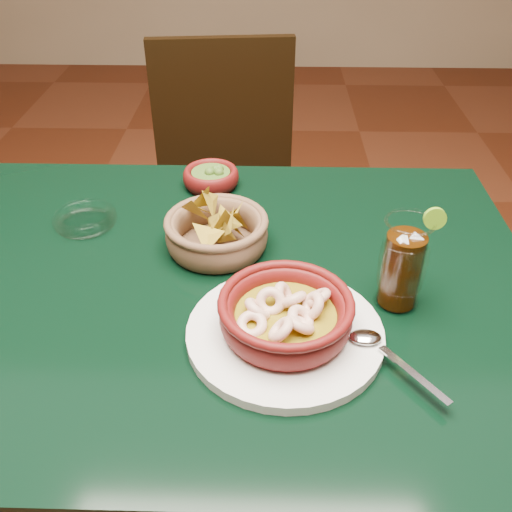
{
  "coord_description": "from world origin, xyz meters",
  "views": [
    {
      "loc": [
        0.16,
        -0.73,
        1.32
      ],
      "look_at": [
        0.14,
        -0.02,
        0.81
      ],
      "focal_mm": 40.0,
      "sensor_mm": 36.0,
      "label": 1
    }
  ],
  "objects_px": {
    "dining_table": "(175,323)",
    "chip_basket": "(217,232)",
    "shrimp_plate": "(286,319)",
    "cola_drink": "(403,264)",
    "dining_chair": "(226,195)"
  },
  "relations": [
    {
      "from": "dining_chair",
      "to": "cola_drink",
      "type": "xyz_separation_m",
      "value": [
        0.32,
        -0.76,
        0.32
      ]
    },
    {
      "from": "chip_basket",
      "to": "cola_drink",
      "type": "height_order",
      "value": "cola_drink"
    },
    {
      "from": "dining_table",
      "to": "shrimp_plate",
      "type": "bearing_deg",
      "value": -35.9
    },
    {
      "from": "cola_drink",
      "to": "dining_table",
      "type": "bearing_deg",
      "value": 171.72
    },
    {
      "from": "chip_basket",
      "to": "shrimp_plate",
      "type": "bearing_deg",
      "value": -62.5
    },
    {
      "from": "shrimp_plate",
      "to": "cola_drink",
      "type": "xyz_separation_m",
      "value": [
        0.17,
        0.08,
        0.04
      ]
    },
    {
      "from": "dining_chair",
      "to": "shrimp_plate",
      "type": "xyz_separation_m",
      "value": [
        0.15,
        -0.84,
        0.28
      ]
    },
    {
      "from": "dining_table",
      "to": "shrimp_plate",
      "type": "xyz_separation_m",
      "value": [
        0.18,
        -0.13,
        0.13
      ]
    },
    {
      "from": "cola_drink",
      "to": "shrimp_plate",
      "type": "bearing_deg",
      "value": -154.39
    },
    {
      "from": "dining_table",
      "to": "dining_chair",
      "type": "height_order",
      "value": "dining_chair"
    },
    {
      "from": "chip_basket",
      "to": "cola_drink",
      "type": "distance_m",
      "value": 0.32
    },
    {
      "from": "dining_table",
      "to": "cola_drink",
      "type": "bearing_deg",
      "value": -8.28
    },
    {
      "from": "dining_table",
      "to": "chip_basket",
      "type": "relative_size",
      "value": 5.72
    },
    {
      "from": "dining_chair",
      "to": "shrimp_plate",
      "type": "relative_size",
      "value": 2.65
    },
    {
      "from": "dining_chair",
      "to": "shrimp_plate",
      "type": "bearing_deg",
      "value": -79.91
    }
  ]
}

